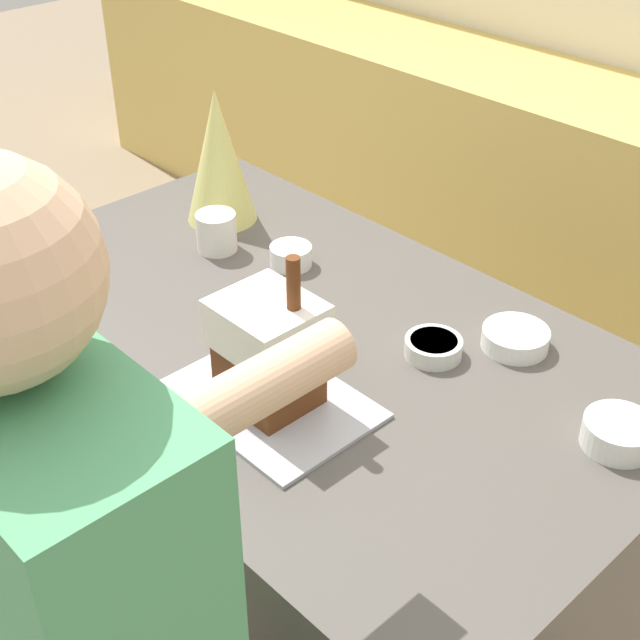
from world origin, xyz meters
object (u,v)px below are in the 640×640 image
object	(u,v)px
gingerbread_house	(269,349)
mug	(216,232)
candy_bowl_far_right	(291,255)
candy_bowl_beside_tree	(619,432)
baking_tray	(270,400)
decorative_tree	(219,157)
candy_bowl_far_left	(433,347)
candy_bowl_near_tray_right	(515,338)

from	to	relation	value
gingerbread_house	mug	distance (m)	0.58
candy_bowl_far_right	candy_bowl_beside_tree	world-z (taller)	candy_bowl_beside_tree
baking_tray	candy_bowl_beside_tree	distance (m)	0.60
gingerbread_house	candy_bowl_beside_tree	distance (m)	0.61
baking_tray	candy_bowl_far_right	bearing A→B (deg)	133.80
gingerbread_house	decorative_tree	distance (m)	0.73
decorative_tree	candy_bowl_far_right	size ratio (longest dim) A/B	3.45
baking_tray	candy_bowl_far_left	xyz separation A→B (m)	(0.11, 0.32, 0.02)
mug	candy_bowl_near_tray_right	bearing A→B (deg)	14.49
candy_bowl_far_right	candy_bowl_near_tray_right	world-z (taller)	candy_bowl_far_right
gingerbread_house	mug	xyz separation A→B (m)	(-0.51, 0.28, -0.07)
candy_bowl_near_tray_right	candy_bowl_beside_tree	distance (m)	0.31
decorative_tree	mug	distance (m)	0.19
gingerbread_house	candy_bowl_far_left	distance (m)	0.35
gingerbread_house	candy_bowl_near_tray_right	world-z (taller)	gingerbread_house
baking_tray	candy_bowl_far_right	xyz separation A→B (m)	(-0.34, 0.35, 0.02)
candy_bowl_far_right	gingerbread_house	bearing A→B (deg)	-46.14
candy_bowl_far_left	candy_bowl_beside_tree	size ratio (longest dim) A/B	0.91
candy_bowl_far_right	candy_bowl_near_tray_right	size ratio (longest dim) A/B	0.72
baking_tray	candy_bowl_near_tray_right	distance (m)	0.50
mug	gingerbread_house	bearing A→B (deg)	-28.49
decorative_tree	candy_bowl_near_tray_right	distance (m)	0.83
candy_bowl_far_right	mug	bearing A→B (deg)	-156.21
candy_bowl_far_left	candy_bowl_far_right	bearing A→B (deg)	176.18
gingerbread_house	candy_bowl_far_right	distance (m)	0.50
baking_tray	mug	world-z (taller)	mug
decorative_tree	candy_bowl_near_tray_right	size ratio (longest dim) A/B	2.50
candy_bowl_far_left	mug	bearing A→B (deg)	-175.75
baking_tray	candy_bowl_far_left	world-z (taller)	candy_bowl_far_left
decorative_tree	candy_bowl_far_right	world-z (taller)	decorative_tree
decorative_tree	mug	xyz separation A→B (m)	(0.11, -0.10, -0.12)
candy_bowl_beside_tree	baking_tray	bearing A→B (deg)	-144.24
gingerbread_house	candy_bowl_beside_tree	world-z (taller)	gingerbread_house
candy_bowl_far_left	candy_bowl_far_right	size ratio (longest dim) A/B	1.18
baking_tray	gingerbread_house	size ratio (longest dim) A/B	1.21
candy_bowl_near_tray_right	baking_tray	bearing A→B (deg)	-113.34
gingerbread_house	candy_bowl_near_tray_right	size ratio (longest dim) A/B	2.29
decorative_tree	baking_tray	bearing A→B (deg)	-31.46
baking_tray	gingerbread_house	xyz separation A→B (m)	(0.00, 0.00, 0.11)
decorative_tree	candy_bowl_far_right	xyz separation A→B (m)	(0.28, -0.03, -0.14)
baking_tray	mug	xyz separation A→B (m)	(-0.51, 0.28, 0.04)
gingerbread_house	candy_bowl_near_tray_right	xyz separation A→B (m)	(0.20, 0.46, -0.10)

